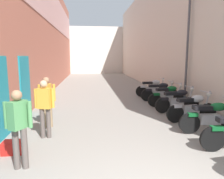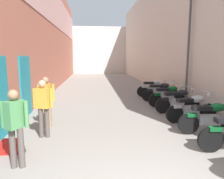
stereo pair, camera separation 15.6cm
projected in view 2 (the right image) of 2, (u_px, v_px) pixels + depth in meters
The scene contains 15 objects.
ground_plane at pixel (107, 92), 13.01m from camera, with size 41.05×41.05×0.00m, color gray.
building_left at pixel (52, 32), 14.02m from camera, with size 0.45×25.05×7.52m.
building_right at pixel (156, 35), 14.72m from camera, with size 0.45×25.05×7.39m.
building_far_end at pixel (99, 50), 27.82m from camera, with size 9.72×2.00×5.91m, color beige.
motorcycle_third at pixel (211, 117), 5.92m from camera, with size 1.85×0.58×1.04m.
motorcycle_fourth at pixel (192, 107), 7.03m from camera, with size 1.85×0.58×1.04m.
motorcycle_fifth at pixel (178, 100), 8.21m from camera, with size 1.85×0.58×1.04m.
motorcycle_sixth at pixel (169, 95), 9.23m from camera, with size 1.84×0.58×1.04m.
motorcycle_seventh at pixel (161, 91), 10.28m from camera, with size 1.85×0.58×1.04m.
motorcycle_eighth at pixel (154, 88), 11.48m from camera, with size 1.85×0.58×1.04m.
pedestrian_by_doorway at pixel (15, 123), 4.05m from camera, with size 0.52×0.39×1.57m.
pedestrian_mid_alley at pixel (43, 104), 5.62m from camera, with size 0.52×0.27×1.57m.
pedestrian_further_down at pixel (46, 98), 6.48m from camera, with size 0.52×0.37×1.57m.
plastic_crate at pixel (11, 146), 4.83m from camera, with size 0.44×0.32×0.28m, color red.
street_lamp at pixel (187, 37), 8.92m from camera, with size 0.79×0.18×5.16m.
Camera 2 is at (-0.87, -2.28, 2.19)m, focal length 33.74 mm.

